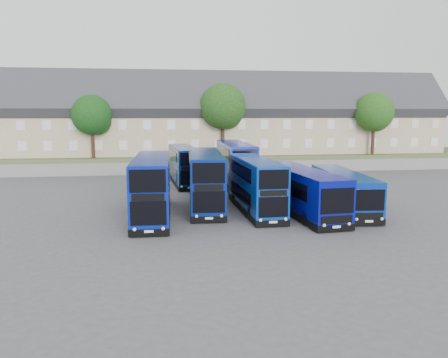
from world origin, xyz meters
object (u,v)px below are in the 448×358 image
(coach_east_a, at_px, (300,191))
(dd_front_left, at_px, (152,188))
(tree_east, at_px, (375,114))
(tree_far, at_px, (391,111))
(tree_mid, at_px, (224,108))
(dd_front_mid, at_px, (205,181))
(tree_west, at_px, (93,116))

(coach_east_a, bearing_deg, dd_front_left, 175.75)
(tree_east, height_order, tree_far, tree_far)
(tree_mid, xyz_separation_m, tree_east, (20.00, -0.50, -0.68))
(dd_front_mid, relative_size, tree_east, 1.35)
(tree_west, xyz_separation_m, tree_mid, (16.00, 0.50, 1.02))
(tree_mid, distance_m, tree_east, 20.02)
(coach_east_a, relative_size, tree_west, 1.60)
(dd_front_mid, bearing_deg, tree_far, 45.33)
(dd_front_left, height_order, tree_east, tree_east)
(tree_west, xyz_separation_m, tree_far, (42.00, 7.00, 0.68))
(dd_front_left, xyz_separation_m, tree_west, (-7.50, 23.52, 4.94))
(dd_front_mid, relative_size, tree_far, 1.27)
(dd_front_left, height_order, coach_east_a, dd_front_left)
(tree_east, bearing_deg, tree_mid, 178.57)
(tree_west, bearing_deg, tree_far, 9.46)
(tree_west, bearing_deg, coach_east_a, -51.66)
(dd_front_left, relative_size, dd_front_mid, 0.99)
(dd_front_left, relative_size, tree_east, 1.34)
(dd_front_left, xyz_separation_m, tree_far, (34.50, 30.52, 5.61))
(dd_front_mid, distance_m, tree_mid, 22.42)
(dd_front_mid, bearing_deg, tree_east, 43.30)
(coach_east_a, bearing_deg, tree_east, 48.52)
(dd_front_left, distance_m, tree_west, 25.18)
(tree_far, bearing_deg, tree_mid, -165.96)
(tree_east, bearing_deg, coach_east_a, -126.73)
(tree_far, bearing_deg, coach_east_a, -127.66)
(dd_front_left, xyz_separation_m, dd_front_mid, (4.11, 2.85, 0.01))
(coach_east_a, xyz_separation_m, tree_mid, (-2.52, 23.92, 6.44))
(dd_front_left, distance_m, dd_front_mid, 5.00)
(coach_east_a, relative_size, tree_far, 1.42)
(tree_mid, xyz_separation_m, tree_far, (26.00, 6.50, -0.34))
(dd_front_mid, bearing_deg, tree_mid, 81.30)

